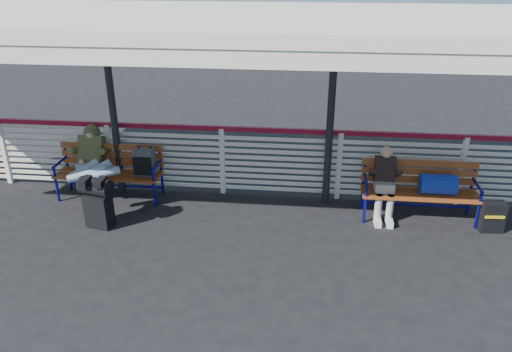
# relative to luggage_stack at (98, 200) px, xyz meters

# --- Properties ---
(ground) EXTENTS (60.00, 60.00, 0.00)m
(ground) POSITION_rel_luggage_stack_xyz_m (1.70, -0.52, -0.45)
(ground) COLOR black
(ground) RESTS_ON ground
(fence) EXTENTS (12.08, 0.08, 1.24)m
(fence) POSITION_rel_luggage_stack_xyz_m (1.70, 1.38, 0.22)
(fence) COLOR silver
(fence) RESTS_ON ground
(canopy) EXTENTS (12.60, 3.60, 3.16)m
(canopy) POSITION_rel_luggage_stack_xyz_m (1.70, 0.35, 2.60)
(canopy) COLOR silver
(canopy) RESTS_ON ground
(luggage_stack) EXTENTS (0.54, 0.38, 0.82)m
(luggage_stack) POSITION_rel_luggage_stack_xyz_m (0.00, 0.00, 0.00)
(luggage_stack) COLOR black
(luggage_stack) RESTS_ON ground
(bench_left) EXTENTS (1.80, 0.56, 0.93)m
(bench_left) POSITION_rel_luggage_stack_xyz_m (0.00, 1.03, 0.15)
(bench_left) COLOR #9C511E
(bench_left) RESTS_ON ground
(bench_right) EXTENTS (1.80, 0.56, 0.92)m
(bench_right) POSITION_rel_luggage_stack_xyz_m (5.05, 0.81, 0.14)
(bench_right) COLOR #9C511E
(bench_right) RESTS_ON ground
(traveler_man) EXTENTS (0.94, 1.64, 0.77)m
(traveler_man) POSITION_rel_luggage_stack_xyz_m (-0.35, 0.69, 0.26)
(traveler_man) COLOR #92A5C5
(traveler_man) RESTS_ON ground
(companion_person) EXTENTS (0.32, 0.66, 1.15)m
(companion_person) POSITION_rel_luggage_stack_xyz_m (4.39, 0.80, 0.15)
(companion_person) COLOR #AAA39A
(companion_person) RESTS_ON ground
(suitcase_side) EXTENTS (0.36, 0.23, 0.48)m
(suitcase_side) POSITION_rel_luggage_stack_xyz_m (5.99, 0.50, -0.20)
(suitcase_side) COLOR black
(suitcase_side) RESTS_ON ground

